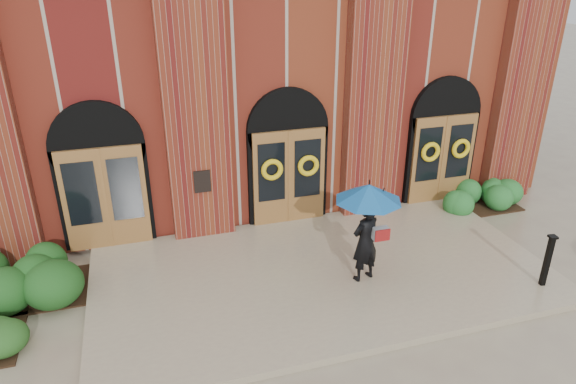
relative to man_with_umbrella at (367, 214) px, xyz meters
name	(u,v)px	position (x,y,z in m)	size (l,w,h in m)	color
ground	(325,280)	(-0.74, 0.39, -1.71)	(90.00, 90.00, 0.00)	gray
landing	(322,273)	(-0.74, 0.54, -1.63)	(10.00, 5.30, 0.15)	tan
church_building	(237,56)	(-0.74, 9.17, 1.79)	(16.20, 12.53, 7.00)	maroon
man_with_umbrella	(367,214)	(0.00, 0.00, 0.00)	(1.72, 1.72, 2.23)	black
metal_post	(548,260)	(3.56, -1.34, -0.94)	(0.18, 0.18, 1.19)	black
hedge_wall_left	(26,276)	(-6.93, 1.73, -1.27)	(3.45, 1.38, 0.88)	#194517
hedge_wall_right	(469,197)	(4.46, 2.59, -1.36)	(2.68, 1.07, 0.69)	#215F26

